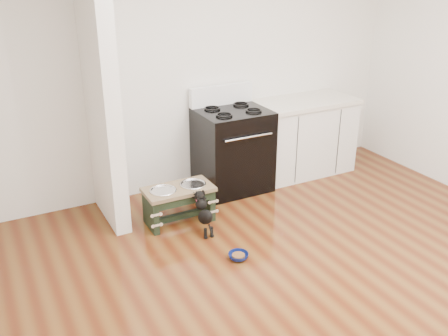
# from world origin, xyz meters

# --- Properties ---
(ground) EXTENTS (5.00, 5.00, 0.00)m
(ground) POSITION_xyz_m (0.00, 0.00, 0.00)
(ground) COLOR #4C1F0D
(ground) RESTS_ON ground
(room_shell) EXTENTS (5.00, 5.00, 5.00)m
(room_shell) POSITION_xyz_m (0.00, 0.00, 1.62)
(room_shell) COLOR silver
(room_shell) RESTS_ON ground
(partition_wall) EXTENTS (0.15, 0.80, 2.70)m
(partition_wall) POSITION_xyz_m (-1.18, 2.10, 1.35)
(partition_wall) COLOR silver
(partition_wall) RESTS_ON ground
(oven_range) EXTENTS (0.76, 0.69, 1.14)m
(oven_range) POSITION_xyz_m (0.25, 2.16, 0.48)
(oven_range) COLOR black
(oven_range) RESTS_ON ground
(cabinet_run) EXTENTS (1.24, 0.64, 0.91)m
(cabinet_run) POSITION_xyz_m (1.23, 2.18, 0.45)
(cabinet_run) COLOR silver
(cabinet_run) RESTS_ON ground
(dog_feeder) EXTENTS (0.68, 0.36, 0.39)m
(dog_feeder) POSITION_xyz_m (-0.61, 1.69, 0.27)
(dog_feeder) COLOR black
(dog_feeder) RESTS_ON ground
(puppy) EXTENTS (0.12, 0.35, 0.41)m
(puppy) POSITION_xyz_m (-0.48, 1.38, 0.23)
(puppy) COLOR black
(puppy) RESTS_ON ground
(floor_bowl) EXTENTS (0.22, 0.22, 0.06)m
(floor_bowl) POSITION_xyz_m (-0.41, 0.82, 0.03)
(floor_bowl) COLOR #0B1651
(floor_bowl) RESTS_ON ground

